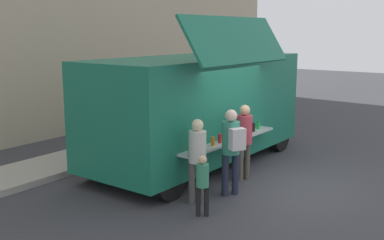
% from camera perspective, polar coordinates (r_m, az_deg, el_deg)
% --- Properties ---
extents(ground_plane, '(60.00, 60.00, 0.00)m').
position_cam_1_polar(ground_plane, '(10.41, 10.53, -7.90)').
color(ground_plane, '#38383D').
extents(food_truck_main, '(6.29, 3.14, 3.64)m').
position_cam_1_polar(food_truck_main, '(11.52, 0.81, 1.75)').
color(food_truck_main, '#186C51').
rests_on(food_truck_main, ground).
extents(trash_bin, '(0.60, 0.60, 0.97)m').
position_cam_1_polar(trash_bin, '(16.33, 2.38, 0.90)').
color(trash_bin, '#2B5F37').
rests_on(trash_bin, ground).
extents(customer_front_ordering, '(0.36, 0.35, 1.72)m').
position_cam_1_polar(customer_front_ordering, '(10.41, 6.45, -1.91)').
color(customer_front_ordering, '#4F473E').
rests_on(customer_front_ordering, ground).
extents(customer_mid_with_backpack, '(0.50, 0.58, 1.78)m').
position_cam_1_polar(customer_mid_with_backpack, '(9.36, 4.91, -2.94)').
color(customer_mid_with_backpack, '#1E2438').
rests_on(customer_mid_with_backpack, ground).
extents(customer_rear_waiting, '(0.34, 0.34, 1.68)m').
position_cam_1_polar(customer_rear_waiting, '(8.96, 0.67, -4.13)').
color(customer_rear_waiting, '#494541').
rests_on(customer_rear_waiting, ground).
extents(child_near_queue, '(0.23, 0.23, 1.14)m').
position_cam_1_polar(child_near_queue, '(8.41, 1.30, -7.42)').
color(child_near_queue, black).
rests_on(child_near_queue, ground).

